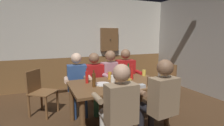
{
  "coord_description": "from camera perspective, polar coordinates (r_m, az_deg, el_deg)",
  "views": [
    {
      "loc": [
        -1.23,
        -2.45,
        1.55
      ],
      "look_at": [
        0.0,
        0.47,
        1.05
      ],
      "focal_mm": 28.07,
      "sensor_mm": 36.0,
      "label": 1
    }
  ],
  "objects": [
    {
      "name": "chair_empty_far_end",
      "position": [
        3.77,
        -22.58,
        -8.33
      ],
      "size": [
        0.62,
        0.62,
        0.88
      ],
      "rotation": [
        0.0,
        0.0,
        -2.22
      ],
      "color": "brown",
      "rests_on": "ground_plane"
    },
    {
      "name": "person_0",
      "position": [
        3.55,
        -11.22,
        -5.59
      ],
      "size": [
        0.54,
        0.56,
        1.21
      ],
      "rotation": [
        0.0,
        0.0,
        3.04
      ],
      "color": "#2D4C84",
      "rests_on": "ground_plane"
    },
    {
      "name": "person_3",
      "position": [
        3.91,
        4.65,
        -3.78
      ],
      "size": [
        0.58,
        0.59,
        1.25
      ],
      "rotation": [
        0.0,
        0.0,
        2.99
      ],
      "color": "#AD1919",
      "rests_on": "ground_plane"
    },
    {
      "name": "condiment_caddy",
      "position": [
        2.79,
        9.24,
        -7.44
      ],
      "size": [
        0.14,
        0.1,
        0.05
      ],
      "primitive_type": "cube",
      "color": "#B2B7BC",
      "rests_on": "dining_table"
    },
    {
      "name": "chair_empty_near_left",
      "position": [
        4.41,
        -4.84,
        -5.21
      ],
      "size": [
        0.46,
        0.46,
        0.88
      ],
      "rotation": [
        0.0,
        0.0,
        -3.2
      ],
      "color": "brown",
      "rests_on": "ground_plane"
    },
    {
      "name": "back_wall_upper",
      "position": [
        5.37,
        -9.79,
        11.47
      ],
      "size": [
        5.57,
        0.12,
        1.78
      ],
      "primitive_type": "cube",
      "color": "beige"
    },
    {
      "name": "pint_glass_0",
      "position": [
        2.9,
        12.09,
        -5.88
      ],
      "size": [
        0.08,
        0.08,
        0.15
      ],
      "primitive_type": "cylinder",
      "color": "#4C2D19",
      "rests_on": "dining_table"
    },
    {
      "name": "bottle_2",
      "position": [
        3.26,
        6.49,
        -3.46
      ],
      "size": [
        0.05,
        0.05,
        0.27
      ],
      "color": "red",
      "rests_on": "dining_table"
    },
    {
      "name": "pint_glass_6",
      "position": [
        3.59,
        10.38,
        -3.16
      ],
      "size": [
        0.07,
        0.07,
        0.12
      ],
      "primitive_type": "cylinder",
      "color": "#E5C64C",
      "rests_on": "dining_table"
    },
    {
      "name": "pint_glass_4",
      "position": [
        3.04,
        16.32,
        -5.25
      ],
      "size": [
        0.07,
        0.07,
        0.16
      ],
      "primitive_type": "cylinder",
      "color": "gold",
      "rests_on": "dining_table"
    },
    {
      "name": "table_candle",
      "position": [
        3.2,
        2.28,
        -4.9
      ],
      "size": [
        0.04,
        0.04,
        0.08
      ],
      "primitive_type": "cylinder",
      "color": "#F9E08C",
      "rests_on": "dining_table"
    },
    {
      "name": "pint_glass_3",
      "position": [
        3.09,
        4.38,
        -5.17
      ],
      "size": [
        0.06,
        0.06,
        0.1
      ],
      "primitive_type": "cylinder",
      "color": "#E5C64C",
      "rests_on": "dining_table"
    },
    {
      "name": "pint_glass_5",
      "position": [
        3.25,
        -0.7,
        -4.13
      ],
      "size": [
        0.07,
        0.07,
        0.14
      ],
      "primitive_type": "cylinder",
      "color": "gold",
      "rests_on": "dining_table"
    },
    {
      "name": "bottle_1",
      "position": [
        3.42,
        5.32,
        -2.85
      ],
      "size": [
        0.06,
        0.06,
        0.27
      ],
      "color": "#195923",
      "rests_on": "dining_table"
    },
    {
      "name": "bottle_3",
      "position": [
        3.02,
        -8.16,
        -4.55
      ],
      "size": [
        0.05,
        0.05,
        0.26
      ],
      "color": "red",
      "rests_on": "dining_table"
    },
    {
      "name": "person_2",
      "position": [
        3.76,
        -0.01,
        -4.35
      ],
      "size": [
        0.56,
        0.55,
        1.24
      ],
      "rotation": [
        0.0,
        0.0,
        3.28
      ],
      "color": "#B78493",
      "rests_on": "ground_plane"
    },
    {
      "name": "back_wall_wainscot",
      "position": [
        5.48,
        -9.42,
        -2.71
      ],
      "size": [
        5.57,
        0.12,
        0.91
      ],
      "primitive_type": "cube",
      "color": "brown",
      "rests_on": "ground_plane"
    },
    {
      "name": "bottle_0",
      "position": [
        2.79,
        -5.92,
        -5.49
      ],
      "size": [
        0.06,
        0.06,
        0.27
      ],
      "color": "#593314",
      "rests_on": "dining_table"
    },
    {
      "name": "person_5",
      "position": [
        2.61,
        15.33,
        -10.75
      ],
      "size": [
        0.55,
        0.56,
        1.24
      ],
      "rotation": [
        0.0,
        0.0,
        0.1
      ],
      "color": "#997F60",
      "rests_on": "ground_plane"
    },
    {
      "name": "wall_dart_cabinet",
      "position": [
        5.5,
        -0.87,
        7.65
      ],
      "size": [
        0.56,
        0.15,
        0.7
      ],
      "color": "brown"
    },
    {
      "name": "plate_0",
      "position": [
        2.94,
        -3.13,
        -6.84
      ],
      "size": [
        0.26,
        0.26,
        0.01
      ],
      "primitive_type": "cylinder",
      "color": "white",
      "rests_on": "dining_table"
    },
    {
      "name": "pint_glass_2",
      "position": [
        3.03,
        0.34,
        -5.18
      ],
      "size": [
        0.08,
        0.08,
        0.13
      ],
      "primitive_type": "cylinder",
      "color": "white",
      "rests_on": "dining_table"
    },
    {
      "name": "pint_glass_1",
      "position": [
        2.88,
        5.73,
        -6.24
      ],
      "size": [
        0.08,
        0.08,
        0.11
      ],
      "primitive_type": "cylinder",
      "color": "gold",
      "rests_on": "dining_table"
    },
    {
      "name": "person_4",
      "position": [
        2.3,
        2.18,
        -13.5
      ],
      "size": [
        0.54,
        0.52,
        1.22
      ],
      "rotation": [
        0.0,
        0.0,
        0.02
      ],
      "color": "#997F60",
      "rests_on": "ground_plane"
    },
    {
      "name": "person_1",
      "position": [
        3.64,
        -5.35,
        -5.16
      ],
      "size": [
        0.58,
        0.56,
        1.2
      ],
      "rotation": [
        0.0,
        0.0,
        3.22
      ],
      "color": "#AD1919",
      "rests_on": "ground_plane"
    },
    {
      "name": "chair_empty_near_right",
      "position": [
        4.37,
        17.07,
        -5.7
      ],
      "size": [
        0.57,
        0.57,
        0.88
      ],
      "rotation": [
        0.0,
        0.0,
        -4.35
      ],
      "color": "brown",
      "rests_on": "ground_plane"
    },
    {
      "name": "dining_table",
      "position": [
        3.06,
        1.98,
        -8.32
      ],
      "size": [
        1.62,
        0.99,
        0.75
      ],
      "color": "brown",
      "rests_on": "ground_plane"
    }
  ]
}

